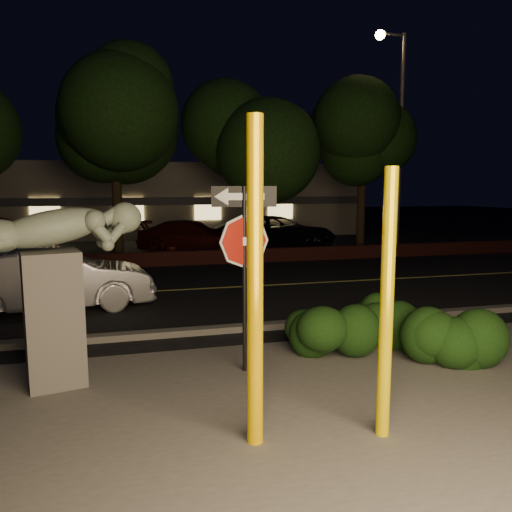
{
  "coord_description": "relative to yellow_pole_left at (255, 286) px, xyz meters",
  "views": [
    {
      "loc": [
        -2.24,
        -6.16,
        2.76
      ],
      "look_at": [
        -0.14,
        1.84,
        1.6
      ],
      "focal_mm": 35.0,
      "sensor_mm": 36.0,
      "label": 1
    }
  ],
  "objects": [
    {
      "name": "hedge_center",
      "position": [
        1.99,
        2.49,
        -1.22
      ],
      "size": [
        2.06,
        1.1,
        1.03
      ],
      "primitive_type": "ellipsoid",
      "rotation": [
        0.0,
        0.0,
        -0.09
      ],
      "color": "black",
      "rests_on": "ground"
    },
    {
      "name": "signpost",
      "position": [
        0.38,
        2.06,
        0.23
      ],
      "size": [
        0.93,
        0.18,
        2.76
      ],
      "rotation": [
        0.0,
        0.0,
        -0.16
      ],
      "color": "black",
      "rests_on": "ground"
    },
    {
      "name": "curb",
      "position": [
        0.96,
        4.16,
        -1.68
      ],
      "size": [
        80.0,
        0.25,
        0.12
      ],
      "primitive_type": "cube",
      "color": "#4C4944",
      "rests_on": "ground"
    },
    {
      "name": "parking_lot",
      "position": [
        0.96,
        18.26,
        -1.73
      ],
      "size": [
        40.0,
        12.0,
        0.01
      ],
      "primitive_type": "cube",
      "color": "black",
      "rests_on": "ground"
    },
    {
      "name": "sculpture",
      "position": [
        -2.24,
        2.29,
        -0.17
      ],
      "size": [
        2.37,
        1.1,
        2.53
      ],
      "rotation": [
        0.0,
        0.0,
        0.22
      ],
      "color": "#4C4944",
      "rests_on": "ground"
    },
    {
      "name": "parked_car_dark",
      "position": [
        5.12,
        15.79,
        -0.99
      ],
      "size": [
        5.75,
        3.48,
        1.49
      ],
      "primitive_type": "imported",
      "rotation": [
        0.0,
        0.0,
        1.77
      ],
      "color": "black",
      "rests_on": "ground"
    },
    {
      "name": "tree_far_d",
      "position": [
        8.46,
        14.56,
        3.68
      ],
      "size": [
        4.4,
        4.4,
        7.42
      ],
      "color": "black",
      "rests_on": "ground"
    },
    {
      "name": "yellow_pole_left",
      "position": [
        0.0,
        0.0,
        0.0
      ],
      "size": [
        0.17,
        0.17,
        3.47
      ],
      "primitive_type": "cylinder",
      "color": "#FABD00",
      "rests_on": "ground"
    },
    {
      "name": "ground",
      "position": [
        0.96,
        11.26,
        -1.74
      ],
      "size": [
        90.0,
        90.0,
        0.0
      ],
      "primitive_type": "plane",
      "color": "black",
      "rests_on": "ground"
    },
    {
      "name": "streetlight",
      "position": [
        9.5,
        13.68,
        3.52
      ],
      "size": [
        1.33,
        0.39,
        8.83
      ],
      "rotation": [
        0.0,
        0.0,
        -0.03
      ],
      "color": "#4B4B50",
      "rests_on": "ground"
    },
    {
      "name": "patio",
      "position": [
        0.96,
        0.26,
        -1.73
      ],
      "size": [
        14.0,
        6.0,
        0.02
      ],
      "primitive_type": "cube",
      "color": "#4C4944",
      "rests_on": "ground"
    },
    {
      "name": "tree_far_c",
      "position": [
        3.46,
        14.06,
        3.93
      ],
      "size": [
        4.8,
        4.8,
        7.84
      ],
      "color": "black",
      "rests_on": "ground"
    },
    {
      "name": "hedge_right",
      "position": [
        3.34,
        2.75,
        -1.22
      ],
      "size": [
        1.69,
        1.06,
        1.04
      ],
      "primitive_type": "ellipsoid",
      "rotation": [
        0.0,
        0.0,
        -0.14
      ],
      "color": "black",
      "rests_on": "ground"
    },
    {
      "name": "brick_wall",
      "position": [
        0.96,
        12.56,
        -1.49
      ],
      "size": [
        40.0,
        0.35,
        0.5
      ],
      "primitive_type": "cube",
      "color": "#4A1B17",
      "rests_on": "ground"
    },
    {
      "name": "road",
      "position": [
        0.96,
        8.26,
        -1.73
      ],
      "size": [
        80.0,
        8.0,
        0.01
      ],
      "primitive_type": "cube",
      "color": "black",
      "rests_on": "ground"
    },
    {
      "name": "silver_sedan",
      "position": [
        -2.9,
        6.75,
        -1.02
      ],
      "size": [
        4.51,
        2.13,
        1.43
      ],
      "primitive_type": "imported",
      "rotation": [
        0.0,
        0.0,
        1.72
      ],
      "color": "silver",
      "rests_on": "ground"
    },
    {
      "name": "tree_far_b",
      "position": [
        -1.54,
        14.46,
        4.32
      ],
      "size": [
        5.2,
        5.2,
        8.41
      ],
      "color": "black",
      "rests_on": "ground"
    },
    {
      "name": "building",
      "position": [
        0.96,
        26.25,
        0.26
      ],
      "size": [
        22.0,
        10.2,
        4.0
      ],
      "color": "#6E6858",
      "rests_on": "ground"
    },
    {
      "name": "hedge_far_right",
      "position": [
        3.41,
        1.72,
        -1.19
      ],
      "size": [
        1.73,
        1.26,
        1.09
      ],
      "primitive_type": "ellipsoid",
      "rotation": [
        0.0,
        0.0,
        -0.19
      ],
      "color": "black",
      "rests_on": "ground"
    },
    {
      "name": "yellow_pole_right",
      "position": [
        1.41,
        -0.2,
        -0.25
      ],
      "size": [
        0.15,
        0.15,
        2.97
      ],
      "primitive_type": "cylinder",
      "color": "yellow",
      "rests_on": "ground"
    },
    {
      "name": "parked_car_darkred",
      "position": [
        1.45,
        15.73,
        -1.06
      ],
      "size": [
        5.02,
        3.47,
        1.35
      ],
      "primitive_type": "imported",
      "rotation": [
        0.0,
        0.0,
        1.19
      ],
      "color": "#40100C",
      "rests_on": "ground"
    },
    {
      "name": "lane_marking",
      "position": [
        0.96,
        8.26,
        -1.72
      ],
      "size": [
        80.0,
        0.12,
        0.0
      ],
      "primitive_type": "cube",
      "color": "#C6C14F",
      "rests_on": "road"
    }
  ]
}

